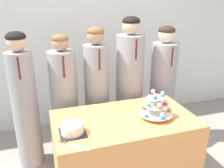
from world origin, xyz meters
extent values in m
cube|color=silver|center=(0.00, 1.84, 1.35)|extent=(9.00, 0.06, 2.70)
cube|color=#EF9951|center=(0.00, 0.38, 0.37)|extent=(1.31, 0.76, 0.73)
cube|color=#232328|center=(-0.50, 0.26, 0.74)|extent=(0.21, 0.21, 0.01)
cylinder|color=silver|center=(-0.50, 0.26, 0.77)|extent=(0.19, 0.19, 0.06)
ellipsoid|color=silver|center=(-0.50, 0.26, 0.81)|extent=(0.18, 0.18, 0.07)
cube|color=silver|center=(-0.50, 0.06, 0.73)|extent=(0.15, 0.15, 0.00)
cube|color=brown|center=(-0.59, 0.16, 0.73)|extent=(0.07, 0.08, 0.01)
cylinder|color=silver|center=(0.28, 0.31, 0.83)|extent=(0.02, 0.02, 0.20)
cylinder|color=silver|center=(0.28, 0.31, 0.77)|extent=(0.32, 0.32, 0.01)
cylinder|color=silver|center=(0.28, 0.31, 0.85)|extent=(0.23, 0.23, 0.01)
cylinder|color=silver|center=(0.28, 0.31, 0.93)|extent=(0.16, 0.16, 0.01)
cylinder|color=orange|center=(0.42, 0.29, 0.79)|extent=(0.04, 0.04, 0.03)
sphere|color=#F4E5C6|center=(0.42, 0.29, 0.82)|extent=(0.04, 0.04, 0.04)
cylinder|color=white|center=(0.36, 0.42, 0.79)|extent=(0.04, 0.04, 0.03)
sphere|color=white|center=(0.36, 0.42, 0.81)|extent=(0.04, 0.04, 0.04)
cylinder|color=orange|center=(0.21, 0.42, 0.79)|extent=(0.05, 0.05, 0.03)
sphere|color=silver|center=(0.21, 0.42, 0.82)|extent=(0.05, 0.05, 0.05)
cylinder|color=#3893DB|center=(0.16, 0.26, 0.79)|extent=(0.04, 0.04, 0.03)
sphere|color=beige|center=(0.16, 0.26, 0.81)|extent=(0.04, 0.04, 0.04)
cylinder|color=#3893DB|center=(0.28, 0.18, 0.79)|extent=(0.04, 0.04, 0.03)
sphere|color=silver|center=(0.28, 0.18, 0.82)|extent=(0.04, 0.04, 0.04)
cylinder|color=orange|center=(0.27, 0.23, 0.87)|extent=(0.04, 0.04, 0.03)
sphere|color=white|center=(0.27, 0.23, 0.89)|extent=(0.04, 0.04, 0.04)
cylinder|color=#E5333D|center=(0.37, 0.29, 0.87)|extent=(0.04, 0.04, 0.03)
sphere|color=white|center=(0.37, 0.29, 0.89)|extent=(0.04, 0.04, 0.04)
cylinder|color=pink|center=(0.34, 0.37, 0.87)|extent=(0.05, 0.05, 0.03)
sphere|color=beige|center=(0.34, 0.37, 0.90)|extent=(0.04, 0.04, 0.04)
cylinder|color=white|center=(0.24, 0.38, 0.87)|extent=(0.05, 0.05, 0.03)
sphere|color=white|center=(0.24, 0.38, 0.90)|extent=(0.05, 0.05, 0.05)
cylinder|color=#4CB766|center=(0.20, 0.30, 0.87)|extent=(0.04, 0.04, 0.03)
sphere|color=#F4E5C6|center=(0.20, 0.30, 0.90)|extent=(0.04, 0.04, 0.04)
cylinder|color=#3893DB|center=(0.25, 0.27, 0.95)|extent=(0.04, 0.04, 0.03)
sphere|color=beige|center=(0.25, 0.27, 0.97)|extent=(0.03, 0.03, 0.03)
cylinder|color=#3893DB|center=(0.34, 0.30, 0.94)|extent=(0.04, 0.04, 0.02)
sphere|color=beige|center=(0.34, 0.30, 0.97)|extent=(0.04, 0.04, 0.04)
cylinder|color=#E5333D|center=(0.28, 0.37, 0.95)|extent=(0.04, 0.04, 0.03)
sphere|color=#F4E5C6|center=(0.28, 0.37, 0.97)|extent=(0.04, 0.04, 0.04)
cylinder|color=#939399|center=(-0.89, 0.99, 0.64)|extent=(0.27, 0.27, 1.29)
sphere|color=#D6AD89|center=(-0.89, 0.99, 1.38)|extent=(0.19, 0.19, 0.19)
ellipsoid|color=black|center=(-0.89, 0.99, 1.44)|extent=(0.19, 0.19, 0.10)
cube|color=maroon|center=(-0.89, 0.86, 1.16)|extent=(0.02, 0.01, 0.22)
cylinder|color=#939399|center=(-0.47, 0.99, 0.63)|extent=(0.29, 0.29, 1.27)
sphere|color=tan|center=(-0.47, 0.99, 1.35)|extent=(0.17, 0.17, 0.17)
ellipsoid|color=brown|center=(-0.47, 0.99, 1.40)|extent=(0.17, 0.17, 0.09)
cube|color=maroon|center=(-0.47, 0.84, 1.14)|extent=(0.02, 0.01, 0.22)
cylinder|color=#939399|center=(-0.10, 0.99, 0.66)|extent=(0.28, 0.28, 1.31)
sphere|color=tan|center=(-0.10, 0.99, 1.40)|extent=(0.18, 0.18, 0.18)
ellipsoid|color=brown|center=(-0.10, 0.99, 1.45)|extent=(0.19, 0.19, 0.10)
cube|color=maroon|center=(-0.10, 0.85, 1.18)|extent=(0.02, 0.01, 0.22)
cylinder|color=#939399|center=(0.30, 0.99, 0.70)|extent=(0.32, 0.32, 1.40)
sphere|color=#D6AD89|center=(0.30, 0.99, 1.49)|extent=(0.19, 0.19, 0.19)
ellipsoid|color=black|center=(0.30, 0.99, 1.55)|extent=(0.20, 0.20, 0.11)
cube|color=maroon|center=(0.30, 0.83, 1.27)|extent=(0.02, 0.01, 0.22)
cylinder|color=#939399|center=(0.75, 0.99, 0.64)|extent=(0.31, 0.31, 1.28)
sphere|color=beige|center=(0.75, 0.99, 1.38)|extent=(0.19, 0.19, 0.19)
ellipsoid|color=#332319|center=(0.75, 0.99, 1.43)|extent=(0.20, 0.20, 0.11)
cube|color=maroon|center=(0.75, 0.83, 1.15)|extent=(0.02, 0.01, 0.22)
camera|label=1|loc=(-0.72, -1.45, 1.78)|focal=38.00mm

